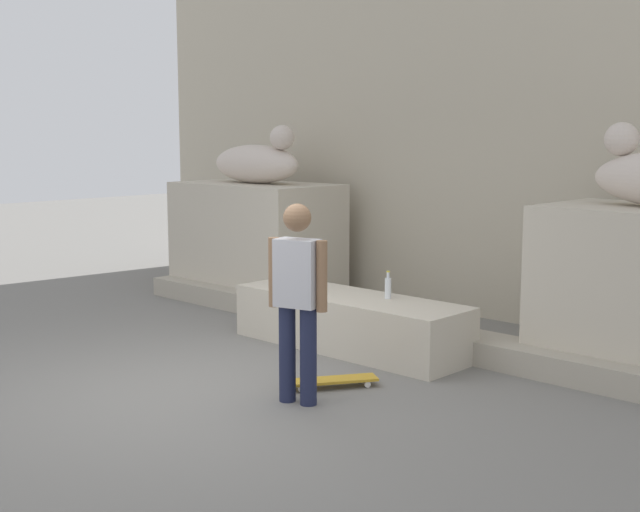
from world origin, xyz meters
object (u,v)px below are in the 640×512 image
at_px(bottle_clear, 388,287).
at_px(bottle_blue, 293,269).
at_px(skater, 298,294).
at_px(skateboard, 333,380).
at_px(statue_reclining_left, 257,162).

distance_m(bottle_clear, bottle_blue, 1.55).
xyz_separation_m(skater, skateboard, (-0.07, 0.51, -0.86)).
bearing_deg(skateboard, skater, 41.04).
relative_size(skateboard, bottle_clear, 2.74).
height_order(statue_reclining_left, skateboard, statue_reclining_left).
relative_size(skater, bottle_blue, 6.12).
distance_m(skater, skateboard, 1.00).
height_order(statue_reclining_left, bottle_blue, statue_reclining_left).
distance_m(statue_reclining_left, skateboard, 4.60).
bearing_deg(statue_reclining_left, bottle_blue, -26.86).
height_order(skater, bottle_clear, skater).
bearing_deg(bottle_clear, skateboard, -72.17).
height_order(skater, bottle_blue, skater).
distance_m(skater, bottle_clear, 1.86).
relative_size(statue_reclining_left, skater, 0.97).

